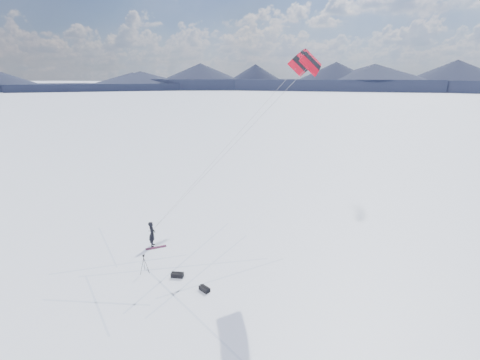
# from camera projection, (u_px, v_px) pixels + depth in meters

# --- Properties ---
(ground) EXTENTS (1800.00, 1800.00, 0.00)m
(ground) POSITION_uv_depth(u_px,v_px,m) (145.00, 268.00, 23.45)
(ground) COLOR white
(horizon_hills) EXTENTS (704.47, 706.88, 10.72)m
(horizon_hills) POSITION_uv_depth(u_px,v_px,m) (139.00, 201.00, 22.08)
(horizon_hills) COLOR black
(horizon_hills) RESTS_ON ground
(snow_tracks) EXTENTS (17.62, 14.39, 0.01)m
(snow_tracks) POSITION_uv_depth(u_px,v_px,m) (133.00, 273.00, 22.81)
(snow_tracks) COLOR silver
(snow_tracks) RESTS_ON ground
(snowkiter) EXTENTS (0.60, 0.79, 1.96)m
(snowkiter) POSITION_uv_depth(u_px,v_px,m) (153.00, 246.00, 26.48)
(snowkiter) COLOR black
(snowkiter) RESTS_ON ground
(snowboard) EXTENTS (1.49, 0.97, 0.04)m
(snowboard) POSITION_uv_depth(u_px,v_px,m) (156.00, 248.00, 26.16)
(snowboard) COLOR maroon
(snowboard) RESTS_ON ground
(tripod) EXTENTS (0.57, 0.61, 1.31)m
(tripod) POSITION_uv_depth(u_px,v_px,m) (144.00, 261.00, 22.61)
(tripod) COLOR black
(tripod) RESTS_ON ground
(gear_bag_a) EXTENTS (0.79, 0.39, 0.35)m
(gear_bag_a) POSITION_uv_depth(u_px,v_px,m) (177.00, 275.00, 22.32)
(gear_bag_a) COLOR black
(gear_bag_a) RESTS_ON ground
(gear_bag_b) EXTENTS (0.76, 0.72, 0.32)m
(gear_bag_b) POSITION_uv_depth(u_px,v_px,m) (204.00, 289.00, 20.88)
(gear_bag_b) COLOR black
(gear_bag_b) RESTS_ON ground
(power_kite) EXTENTS (12.09, 5.47, 12.90)m
(power_kite) POSITION_uv_depth(u_px,v_px,m) (306.00, 63.00, 22.65)
(power_kite) COLOR red
(power_kite) RESTS_ON ground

